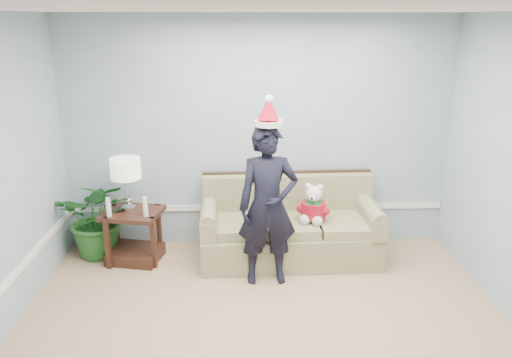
{
  "coord_description": "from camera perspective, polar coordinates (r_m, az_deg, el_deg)",
  "views": [
    {
      "loc": [
        -0.2,
        -3.16,
        2.64
      ],
      "look_at": [
        -0.05,
        1.55,
        1.12
      ],
      "focal_mm": 35.0,
      "sensor_mm": 36.0,
      "label": 1
    }
  ],
  "objects": [
    {
      "name": "santa_hat",
      "position": [
        4.79,
        1.44,
        7.71
      ],
      "size": [
        0.29,
        0.32,
        0.32
      ],
      "rotation": [
        0.0,
        0.0,
        -0.08
      ],
      "color": "silver",
      "rests_on": "man"
    },
    {
      "name": "man",
      "position": [
        5.04,
        1.36,
        -3.11
      ],
      "size": [
        0.64,
        0.44,
        1.67
      ],
      "primitive_type": "imported",
      "rotation": [
        0.0,
        0.0,
        0.07
      ],
      "color": "black",
      "rests_on": "room_shell"
    },
    {
      "name": "room_shell",
      "position": [
        3.42,
        1.66,
        -4.26
      ],
      "size": [
        4.54,
        5.04,
        2.74
      ],
      "color": "tan",
      "rests_on": "ground"
    },
    {
      "name": "sofa",
      "position": [
        5.76,
        3.79,
        -5.79
      ],
      "size": [
        2.01,
        0.91,
        0.93
      ],
      "rotation": [
        0.0,
        0.0,
        0.03
      ],
      "color": "#48582A",
      "rests_on": "room_shell"
    },
    {
      "name": "table_lamp",
      "position": [
        5.64,
        -14.68,
        0.93
      ],
      "size": [
        0.33,
        0.33,
        0.59
      ],
      "color": "silver",
      "rests_on": "side_table"
    },
    {
      "name": "houseplant",
      "position": [
        6.0,
        -17.5,
        -4.17
      ],
      "size": [
        0.85,
        0.73,
        0.94
      ],
      "primitive_type": "imported",
      "rotation": [
        0.0,
        0.0,
        0.0
      ],
      "color": "#1E5720",
      "rests_on": "room_shell"
    },
    {
      "name": "side_table",
      "position": [
        5.86,
        -13.71,
        -6.9
      ],
      "size": [
        0.71,
        0.63,
        0.6
      ],
      "rotation": [
        0.0,
        0.0,
        -0.21
      ],
      "color": "#3A1E15",
      "rests_on": "room_shell"
    },
    {
      "name": "candle_pair",
      "position": [
        5.55,
        -14.54,
        -3.17
      ],
      "size": [
        0.45,
        0.06,
        0.22
      ],
      "color": "silver",
      "rests_on": "side_table"
    },
    {
      "name": "wainscot_trim",
      "position": [
        4.96,
        -13.16,
        -8.82
      ],
      "size": [
        4.49,
        4.99,
        0.06
      ],
      "color": "white",
      "rests_on": "room_shell"
    },
    {
      "name": "teddy_bear",
      "position": [
        5.54,
        6.6,
        -3.29
      ],
      "size": [
        0.35,
        0.35,
        0.44
      ],
      "rotation": [
        0.0,
        0.0,
        -0.33
      ],
      "color": "silver",
      "rests_on": "sofa"
    }
  ]
}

